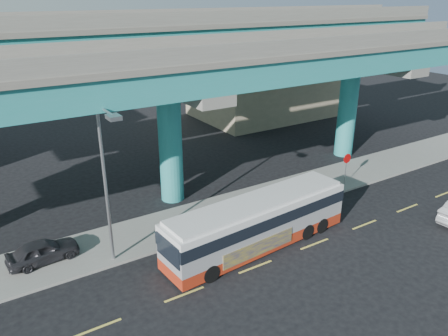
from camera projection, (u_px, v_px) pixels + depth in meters
ground at (252, 264)px, 22.08m from camera, size 120.00×120.00×0.00m
sidewalk at (199, 219)px, 26.36m from camera, size 70.00×4.00×0.15m
lane_markings at (255, 267)px, 21.84m from camera, size 58.00×0.12×0.01m
viaduct at (165, 59)px, 25.80m from camera, size 52.00×12.40×11.70m
building_beige at (263, 84)px, 47.72m from camera, size 14.00×10.23×7.00m
transit_bus at (258, 221)px, 23.06m from camera, size 11.07×3.16×2.80m
parked_car at (43, 251)px, 21.84m from camera, size 1.93×3.68×1.18m
street_lamp at (107, 165)px, 19.83m from camera, size 0.50×2.65×8.23m
stop_sign at (347, 163)px, 30.15m from camera, size 0.71×0.08×2.36m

